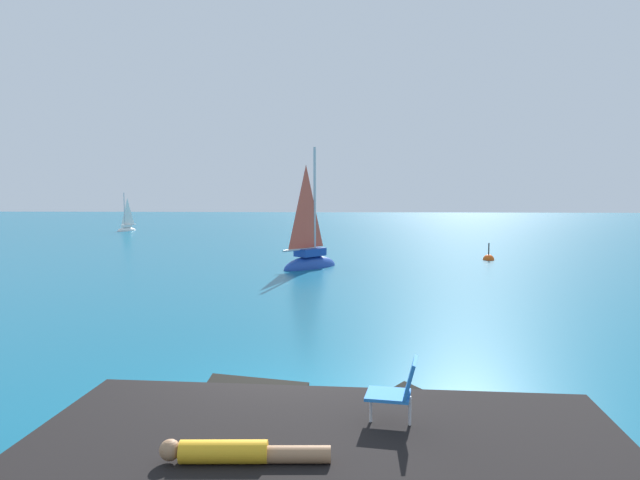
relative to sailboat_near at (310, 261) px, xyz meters
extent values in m
plane|color=#0F5675|center=(0.83, -16.92, -0.32)|extent=(160.00, 160.00, 0.00)
cube|color=black|center=(1.61, -19.96, 0.04)|extent=(6.99, 3.83, 0.72)
cube|color=black|center=(0.37, -17.81, -0.32)|extent=(1.70, 1.50, 1.15)
cube|color=black|center=(2.63, -18.09, -0.32)|extent=(1.71, 1.83, 1.09)
ellipsoid|color=#193D99|center=(0.01, 0.01, -0.32)|extent=(2.82, 3.05, 1.06)
cube|color=#193D99|center=(0.01, 0.01, 0.39)|extent=(1.45, 1.51, 0.35)
cylinder|color=#B7B7BC|center=(0.20, 0.23, 2.63)|extent=(0.12, 0.12, 4.84)
cylinder|color=#B2B2B7|center=(-0.43, -0.50, 0.55)|extent=(1.33, 1.53, 0.09)
pyramid|color=#DB4C38|center=(-0.15, -0.18, 2.44)|extent=(1.05, 1.22, 3.68)
ellipsoid|color=white|center=(-16.96, 22.43, -0.32)|extent=(1.49, 1.91, 0.63)
cube|color=white|center=(-16.96, 22.43, 0.10)|extent=(0.80, 0.92, 0.21)
cylinder|color=#B7B7BC|center=(-17.05, 22.28, 1.44)|extent=(0.07, 0.07, 2.88)
cylinder|color=#B2B2B7|center=(-16.76, 22.77, 0.20)|extent=(0.64, 1.02, 0.06)
pyramid|color=white|center=(-16.89, 22.55, 1.32)|extent=(0.50, 0.81, 2.19)
cylinder|color=gold|center=(0.57, -20.63, 0.52)|extent=(0.91, 0.29, 0.24)
cylinder|color=#9E704C|center=(1.32, -20.59, 0.49)|extent=(0.71, 0.22, 0.18)
sphere|color=#9E704C|center=(0.03, -20.66, 0.54)|extent=(0.22, 0.22, 0.22)
cube|color=blue|center=(2.32, -19.49, 0.75)|extent=(0.59, 0.56, 0.04)
cube|color=blue|center=(2.58, -19.53, 0.98)|extent=(0.22, 0.50, 0.45)
cylinder|color=silver|center=(2.12, -19.46, 0.58)|extent=(0.04, 0.04, 0.35)
cylinder|color=silver|center=(2.58, -19.53, 0.58)|extent=(0.04, 0.04, 0.35)
sphere|color=#EA5114|center=(8.65, 3.37, -0.32)|extent=(0.56, 0.56, 0.56)
cylinder|color=black|center=(8.65, 3.37, 0.23)|extent=(0.06, 0.06, 0.60)
camera|label=1|loc=(1.88, -26.50, 3.22)|focal=33.60mm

